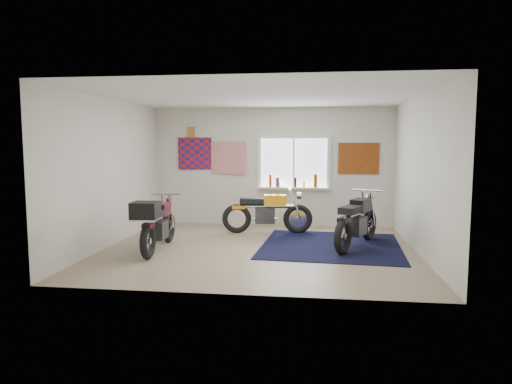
# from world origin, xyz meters

# --- Properties ---
(ground) EXTENTS (5.50, 5.50, 0.00)m
(ground) POSITION_xyz_m (0.00, 0.00, 0.00)
(ground) COLOR #9E896B
(ground) RESTS_ON ground
(room_shell) EXTENTS (5.50, 5.50, 5.50)m
(room_shell) POSITION_xyz_m (0.00, 0.00, 1.64)
(room_shell) COLOR white
(room_shell) RESTS_ON ground
(navy_rug) EXTENTS (2.67, 2.76, 0.01)m
(navy_rug) POSITION_xyz_m (1.28, 0.44, 0.01)
(navy_rug) COLOR black
(navy_rug) RESTS_ON ground
(window_assembly) EXTENTS (1.66, 0.17, 1.26)m
(window_assembly) POSITION_xyz_m (0.50, 2.47, 1.37)
(window_assembly) COLOR white
(window_assembly) RESTS_ON room_shell
(oil_bottles) EXTENTS (1.10, 0.09, 0.30)m
(oil_bottles) POSITION_xyz_m (0.49, 2.40, 1.02)
(oil_bottles) COLOR maroon
(oil_bottles) RESTS_ON window_assembly
(flag_display) EXTENTS (1.60, 0.10, 1.17)m
(flag_display) POSITION_xyz_m (-1.90, 2.48, 2.15)
(flag_display) COLOR red
(flag_display) RESTS_ON room_shell
(triumph_poster) EXTENTS (0.90, 0.03, 0.70)m
(triumph_poster) POSITION_xyz_m (1.95, 2.48, 1.55)
(triumph_poster) COLOR #A54C14
(triumph_poster) RESTS_ON room_shell
(yellow_triumph) EXTENTS (1.91, 0.57, 0.96)m
(yellow_triumph) POSITION_xyz_m (-0.01, 1.50, 0.42)
(yellow_triumph) COLOR black
(yellow_triumph) RESTS_ON ground
(black_chrome_bike) EXTENTS (0.98, 1.86, 1.02)m
(black_chrome_bike) POSITION_xyz_m (1.74, 0.41, 0.45)
(black_chrome_bike) COLOR black
(black_chrome_bike) RESTS_ON navy_rug
(maroon_tourer) EXTENTS (0.57, 1.90, 0.96)m
(maroon_tourer) POSITION_xyz_m (-1.74, -0.43, 0.50)
(maroon_tourer) COLOR black
(maroon_tourer) RESTS_ON ground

